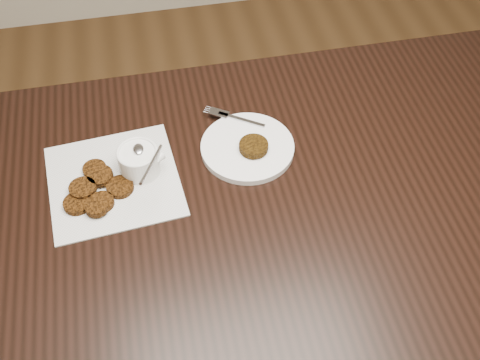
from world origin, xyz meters
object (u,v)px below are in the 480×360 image
table (256,292)px  sauce_ramekin (137,151)px  napkin (114,181)px  plate_with_patty (247,145)px

table → sauce_ramekin: size_ratio=11.83×
table → napkin: size_ratio=5.31×
table → napkin: bearing=157.4°
napkin → sauce_ramekin: (0.06, 0.02, 0.06)m
table → plate_with_patty: 0.42m
napkin → sauce_ramekin: sauce_ramekin is taller
sauce_ramekin → plate_with_patty: size_ratio=0.58×
sauce_ramekin → plate_with_patty: 0.25m
plate_with_patty → napkin: bearing=-173.7°
table → napkin: 0.49m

